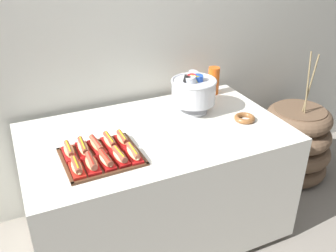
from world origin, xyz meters
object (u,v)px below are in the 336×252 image
object	(u,v)px
buffet_table	(157,181)
floor_vase	(294,143)
hot_dog_0	(77,167)
donut	(245,118)
serving_tray	(102,157)
hot_dog_7	(97,145)
hot_dog_9	(123,139)
hot_dog_3	(120,156)
hot_dog_4	(133,153)
hot_dog_6	(83,148)
cup_stack	(214,81)
hot_dog_2	(106,160)
punch_bowl	(193,90)
hot_dog_5	(69,151)
hot_dog_8	(110,142)
hot_dog_1	(91,163)

from	to	relation	value
buffet_table	floor_vase	world-z (taller)	floor_vase
hot_dog_0	donut	world-z (taller)	hot_dog_0
serving_tray	hot_dog_7	bearing A→B (deg)	91.45
buffet_table	hot_dog_7	world-z (taller)	hot_dog_7
buffet_table	hot_dog_9	size ratio (longest dim) A/B	10.45
hot_dog_3	donut	world-z (taller)	hot_dog_3
hot_dog_4	hot_dog_6	bearing A→B (deg)	145.20
cup_stack	donut	xyz separation A→B (m)	(-0.04, -0.46, -0.09)
hot_dog_0	hot_dog_4	xyz separation A→B (m)	(0.30, 0.01, -0.00)
hot_dog_2	cup_stack	size ratio (longest dim) A/B	0.81
hot_dog_0	punch_bowl	world-z (taller)	punch_bowl
hot_dog_0	cup_stack	bearing A→B (deg)	27.52
floor_vase	hot_dog_5	size ratio (longest dim) A/B	6.77
serving_tray	hot_dog_0	xyz separation A→B (m)	(-0.15, -0.09, 0.03)
hot_dog_5	punch_bowl	size ratio (longest dim) A/B	0.54
punch_bowl	donut	xyz separation A→B (m)	(0.24, -0.25, -0.14)
hot_dog_5	donut	world-z (taller)	hot_dog_5
hot_dog_5	donut	size ratio (longest dim) A/B	1.21
cup_stack	hot_dog_9	bearing A→B (deg)	-153.48
hot_dog_8	donut	size ratio (longest dim) A/B	1.31
hot_dog_8	cup_stack	size ratio (longest dim) A/B	0.86
hot_dog_7	hot_dog_9	world-z (taller)	same
hot_dog_5	hot_dog_9	world-z (taller)	hot_dog_5
hot_dog_1	hot_dog_3	bearing A→B (deg)	1.45
punch_bowl	hot_dog_8	bearing A→B (deg)	-161.53
hot_dog_8	donut	world-z (taller)	hot_dog_8
donut	serving_tray	bearing A→B (deg)	-177.20
hot_dog_3	hot_dog_4	world-z (taller)	hot_dog_3
hot_dog_4	buffet_table	bearing A→B (deg)	45.47
hot_dog_0	hot_dog_7	size ratio (longest dim) A/B	0.88
hot_dog_9	cup_stack	distance (m)	0.94
floor_vase	hot_dog_0	distance (m)	1.94
floor_vase	hot_dog_7	distance (m)	1.77
buffet_table	hot_dog_2	distance (m)	0.60
hot_dog_6	hot_dog_8	size ratio (longest dim) A/B	1.06
buffet_table	hot_dog_4	world-z (taller)	hot_dog_4
hot_dog_2	buffet_table	bearing A→B (deg)	31.76
hot_dog_6	donut	xyz separation A→B (m)	(1.02, -0.03, -0.02)
floor_vase	hot_dog_1	bearing A→B (deg)	-167.45
hot_dog_2	hot_dog_4	distance (m)	0.15
punch_bowl	cup_stack	world-z (taller)	punch_bowl
cup_stack	buffet_table	bearing A→B (deg)	-149.76
hot_dog_0	hot_dog_1	size ratio (longest dim) A/B	1.00
floor_vase	cup_stack	bearing A→B (deg)	164.03
buffet_table	hot_dog_0	xyz separation A→B (m)	(-0.52, -0.24, 0.41)
hot_dog_1	hot_dog_6	xyz separation A→B (m)	(-0.00, 0.16, -0.00)
hot_dog_1	hot_dog_8	distance (m)	0.22
hot_dog_4	cup_stack	world-z (taller)	cup_stack
hot_dog_9	punch_bowl	xyz separation A→B (m)	(0.56, 0.21, 0.12)
hot_dog_1	punch_bowl	bearing A→B (deg)	26.01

